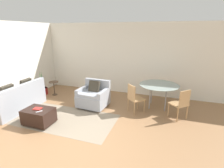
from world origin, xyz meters
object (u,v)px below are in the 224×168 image
Objects in this scene: armchair at (94,96)px; potted_plant at (43,89)px; book_stack at (37,109)px; dining_chair_near_left at (134,97)px; dining_table at (159,87)px; side_table at (54,86)px; ottoman at (39,116)px; tv_remote_primary at (39,111)px; dining_chair_near_right at (181,102)px; couch at (17,101)px.

potted_plant is at bearing 170.35° from armchair.
dining_chair_near_left reaches higher than book_stack.
dining_table is (4.46, 0.25, 0.51)m from potted_plant.
dining_table is at bearing 18.02° from armchair.
dining_table reaches higher than side_table.
armchair reaches higher than side_table.
ottoman is 4.94× the size of tv_remote_primary.
armchair is 2.71m from dining_chair_near_right.
couch reaches higher than dining_chair_near_right.
side_table is at bearing 173.80° from dining_chair_near_right.
dining_table is 0.97m from dining_chair_near_right.
tv_remote_primary is (-0.78, -1.65, 0.09)m from armchair.
dining_table is at bearing 135.00° from dining_chair_near_right.
couch reaches higher than dining_chair_near_left.
potted_plant is (-1.64, 2.06, -0.25)m from tv_remote_primary.
dining_chair_near_left is 1.00× the size of dining_chair_near_right.
dining_chair_near_right reaches higher than book_stack.
side_table is 3.98m from dining_table.
couch is 5.02m from dining_chair_near_right.
potted_plant is at bearing 173.62° from dining_chair_near_left.
potted_plant is 3.83m from dining_chair_near_left.
tv_remote_primary reaches higher than ottoman.
potted_plant is (-1.49, 1.95, -0.25)m from book_stack.
dining_chair_near_left reaches higher than tv_remote_primary.
potted_plant is at bearing 98.65° from couch.
book_stack is (-0.94, -1.53, 0.09)m from armchair.
potted_plant is at bearing -170.84° from side_table.
couch reaches higher than dining_table.
dining_chair_near_right is (4.91, 1.03, 0.20)m from couch.
dining_chair_near_left and dining_chair_near_right have the same top height.
dining_chair_near_right is at bearing -0.23° from armchair.
couch is 1.86× the size of armchair.
armchair is 1.77× the size of side_table.
side_table is (0.28, 1.53, 0.06)m from couch.
dining_chair_near_right is (1.34, 0.00, 0.00)m from dining_chair_near_left.
couch is 1.55m from tv_remote_primary.
dining_table is (2.97, 2.19, 0.25)m from book_stack.
armchair is at bearing -14.34° from side_table.
armchair is at bearing -161.98° from dining_table.
potted_plant is 0.54m from side_table.
couch is 1.99× the size of dining_chair_near_right.
armchair is 1.07× the size of dining_chair_near_right.
dining_chair_near_left is at bearing 180.00° from dining_chair_near_right.
tv_remote_primary is 2.43m from side_table.
tv_remote_primary is at bearing -36.71° from book_stack.
dining_chair_near_right is (4.63, -0.50, 0.14)m from side_table.
side_table reaches higher than book_stack.
dining_table reaches higher than tv_remote_primary.
book_stack is 2.46m from potted_plant.
potted_plant reaches higher than book_stack.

